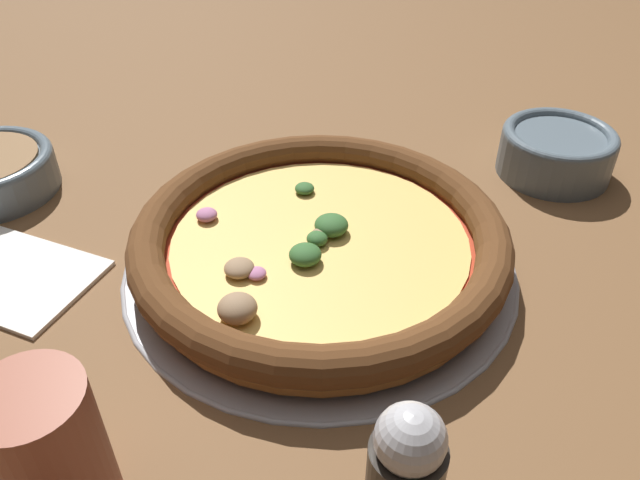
{
  "coord_description": "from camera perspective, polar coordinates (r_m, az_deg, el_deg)",
  "views": [
    {
      "loc": [
        0.17,
        -0.41,
        0.37
      ],
      "look_at": [
        0.0,
        0.0,
        0.03
      ],
      "focal_mm": 35.0,
      "sensor_mm": 36.0,
      "label": 1
    }
  ],
  "objects": [
    {
      "name": "pizza",
      "position": [
        0.56,
        -0.04,
        -0.05
      ],
      "size": [
        0.34,
        0.34,
        0.04
      ],
      "color": "#A86B33",
      "rests_on": "pizza_tray"
    },
    {
      "name": "bowl_near",
      "position": [
        0.74,
        20.82,
        7.67
      ],
      "size": [
        0.12,
        0.12,
        0.05
      ],
      "color": "slate",
      "rests_on": "ground_plane"
    },
    {
      "name": "pizza_tray",
      "position": [
        0.58,
        0.0,
        -1.98
      ],
      "size": [
        0.36,
        0.36,
        0.01
      ],
      "color": "#9E9EA3",
      "rests_on": "ground_plane"
    },
    {
      "name": "drinking_cup",
      "position": [
        0.41,
        -23.46,
        -17.45
      ],
      "size": [
        0.06,
        0.06,
        0.11
      ],
      "color": "brown",
      "rests_on": "ground_plane"
    },
    {
      "name": "napkin",
      "position": [
        0.63,
        -27.08,
        -2.59
      ],
      "size": [
        0.17,
        0.11,
        0.01
      ],
      "rotation": [
        0.0,
        0.0,
        -0.02
      ],
      "color": "white",
      "rests_on": "ground_plane"
    },
    {
      "name": "ground_plane",
      "position": [
        0.58,
        0.0,
        -2.2
      ],
      "size": [
        3.0,
        3.0,
        0.0
      ],
      "primitive_type": "plane",
      "color": "brown"
    }
  ]
}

